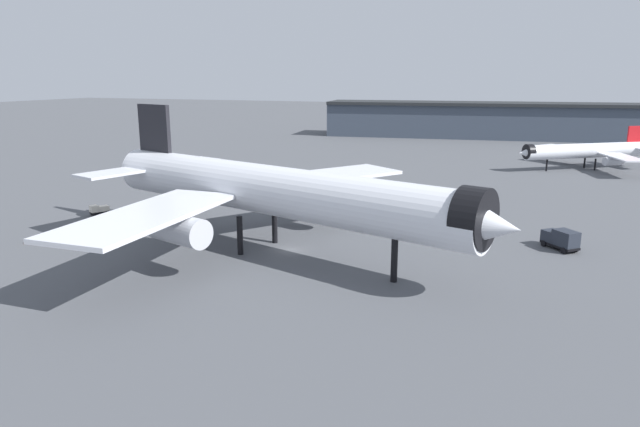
{
  "coord_description": "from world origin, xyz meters",
  "views": [
    {
      "loc": [
        32.21,
        -71.48,
        24.41
      ],
      "look_at": [
        6.26,
        -3.89,
        6.87
      ],
      "focal_mm": 32.01,
      "sensor_mm": 36.0,
      "label": 1
    }
  ],
  "objects_px": {
    "baggage_cart_trailing": "(394,197)",
    "baggage_tug_wing": "(99,210)",
    "traffic_cone_wingtip": "(26,241)",
    "airliner_near_gate": "(271,191)",
    "service_truck_front": "(561,239)",
    "airliner_far_taxiway": "(586,151)",
    "traffic_cone_near_nose": "(361,197)"
  },
  "relations": [
    {
      "from": "baggage_cart_trailing",
      "to": "baggage_tug_wing",
      "type": "bearing_deg",
      "value": 108.31
    },
    {
      "from": "traffic_cone_wingtip",
      "to": "airliner_near_gate",
      "type": "bearing_deg",
      "value": 14.97
    },
    {
      "from": "traffic_cone_wingtip",
      "to": "service_truck_front",
      "type": "bearing_deg",
      "value": 18.95
    },
    {
      "from": "baggage_tug_wing",
      "to": "airliner_far_taxiway",
      "type": "bearing_deg",
      "value": 165.0
    },
    {
      "from": "airliner_near_gate",
      "to": "baggage_cart_trailing",
      "type": "bearing_deg",
      "value": 94.32
    },
    {
      "from": "traffic_cone_near_nose",
      "to": "traffic_cone_wingtip",
      "type": "xyz_separation_m",
      "value": [
        -37.43,
        -48.64,
        0.02
      ]
    },
    {
      "from": "baggage_tug_wing",
      "to": "baggage_cart_trailing",
      "type": "distance_m",
      "value": 55.64
    },
    {
      "from": "airliner_far_taxiway",
      "to": "traffic_cone_wingtip",
      "type": "xyz_separation_m",
      "value": [
        -82.29,
        -105.98,
        -4.57
      ]
    },
    {
      "from": "baggage_tug_wing",
      "to": "traffic_cone_near_nose",
      "type": "height_order",
      "value": "baggage_tug_wing"
    },
    {
      "from": "airliner_near_gate",
      "to": "service_truck_front",
      "type": "height_order",
      "value": "airliner_near_gate"
    },
    {
      "from": "traffic_cone_near_nose",
      "to": "baggage_cart_trailing",
      "type": "bearing_deg",
      "value": -3.75
    },
    {
      "from": "airliner_far_taxiway",
      "to": "traffic_cone_near_nose",
      "type": "bearing_deg",
      "value": 16.27
    },
    {
      "from": "airliner_near_gate",
      "to": "airliner_far_taxiway",
      "type": "distance_m",
      "value": 106.93
    },
    {
      "from": "airliner_near_gate",
      "to": "airliner_far_taxiway",
      "type": "xyz_separation_m",
      "value": [
        46.24,
        96.34,
        -3.83
      ]
    },
    {
      "from": "baggage_cart_trailing",
      "to": "airliner_far_taxiway",
      "type": "bearing_deg",
      "value": -47.21
    },
    {
      "from": "baggage_tug_wing",
      "to": "traffic_cone_near_nose",
      "type": "xyz_separation_m",
      "value": [
        40.05,
        30.18,
        -0.61
      ]
    },
    {
      "from": "airliner_far_taxiway",
      "to": "traffic_cone_near_nose",
      "type": "xyz_separation_m",
      "value": [
        -44.87,
        -57.34,
        -4.58
      ]
    },
    {
      "from": "service_truck_front",
      "to": "traffic_cone_wingtip",
      "type": "xyz_separation_m",
      "value": [
        -74.43,
        -25.55,
        -1.21
      ]
    },
    {
      "from": "airliner_near_gate",
      "to": "service_truck_front",
      "type": "relative_size",
      "value": 12.24
    },
    {
      "from": "service_truck_front",
      "to": "baggage_cart_trailing",
      "type": "relative_size",
      "value": 2.08
    },
    {
      "from": "service_truck_front",
      "to": "baggage_cart_trailing",
      "type": "bearing_deg",
      "value": 10.08
    },
    {
      "from": "baggage_cart_trailing",
      "to": "traffic_cone_wingtip",
      "type": "xyz_separation_m",
      "value": [
        -44.42,
        -48.18,
        -0.6
      ]
    },
    {
      "from": "airliner_far_taxiway",
      "to": "baggage_tug_wing",
      "type": "relative_size",
      "value": 10.05
    },
    {
      "from": "baggage_tug_wing",
      "to": "baggage_cart_trailing",
      "type": "relative_size",
      "value": 1.33
    },
    {
      "from": "baggage_cart_trailing",
      "to": "traffic_cone_near_nose",
      "type": "relative_size",
      "value": 3.73
    },
    {
      "from": "airliner_far_taxiway",
      "to": "service_truck_front",
      "type": "xyz_separation_m",
      "value": [
        -7.87,
        -80.42,
        -3.35
      ]
    },
    {
      "from": "airliner_near_gate",
      "to": "baggage_tug_wing",
      "type": "distance_m",
      "value": 40.43
    },
    {
      "from": "baggage_cart_trailing",
      "to": "traffic_cone_near_nose",
      "type": "distance_m",
      "value": 7.03
    },
    {
      "from": "airliner_far_taxiway",
      "to": "traffic_cone_wingtip",
      "type": "height_order",
      "value": "airliner_far_taxiway"
    },
    {
      "from": "traffic_cone_near_nose",
      "to": "traffic_cone_wingtip",
      "type": "relative_size",
      "value": 0.95
    },
    {
      "from": "traffic_cone_near_nose",
      "to": "service_truck_front",
      "type": "bearing_deg",
      "value": -31.96
    },
    {
      "from": "service_truck_front",
      "to": "traffic_cone_near_nose",
      "type": "relative_size",
      "value": 7.76
    }
  ]
}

